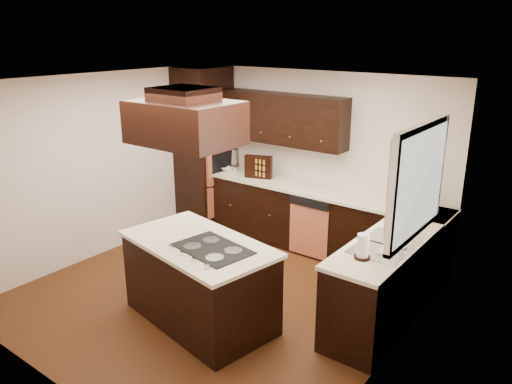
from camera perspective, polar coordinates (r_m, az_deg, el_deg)
floor at (r=6.14m, az=-4.21°, el=-11.57°), size 4.20×4.20×0.02m
ceiling at (r=5.37m, az=-4.83°, el=12.52°), size 4.20×4.20×0.02m
wall_back at (r=7.28m, az=6.57°, el=3.82°), size 4.20×0.02×2.50m
wall_front at (r=4.40m, az=-23.13°, el=-7.20°), size 4.20×0.02×2.50m
wall_left at (r=7.16m, az=-17.29°, el=2.87°), size 0.02×4.20×2.50m
wall_right at (r=4.59m, az=15.74°, el=-5.31°), size 0.02×4.20×2.50m
oven_column at (r=8.05m, az=-5.92°, el=3.80°), size 0.65×0.75×2.12m
wall_oven_face at (r=7.80m, az=-4.05°, el=3.87°), size 0.05×0.62×0.78m
base_cabinets_back at (r=7.25m, az=5.33°, el=-2.92°), size 2.93×0.60×0.88m
base_cabinets_right at (r=5.80m, az=15.57°, el=-9.11°), size 0.60×2.40×0.88m
countertop_back at (r=7.09m, az=5.37°, el=0.53°), size 2.93×0.63×0.04m
countertop_right at (r=5.61m, az=15.82°, el=-4.88°), size 0.63×2.40×0.04m
upper_cabinets at (r=7.24m, az=3.04°, el=8.36°), size 2.00×0.34×0.72m
dishwasher_front at (r=6.89m, az=6.08°, el=-4.47°), size 0.60×0.05×0.72m
window_frame at (r=4.97m, az=18.08°, el=1.13°), size 0.06×1.32×1.12m
window_pane at (r=4.96m, az=18.38°, el=1.07°), size 0.00×1.20×1.00m
curtain_left at (r=4.59m, az=15.66°, el=0.66°), size 0.02×0.34×0.90m
curtain_right at (r=5.36m, az=19.05°, el=2.77°), size 0.02×0.34×0.90m
sink_rim at (r=5.30m, az=14.57°, el=-5.89°), size 0.52×0.84×0.01m
island at (r=5.45m, az=-6.45°, el=-10.31°), size 1.76×1.16×0.88m
island_top at (r=5.25m, az=-6.62°, el=-5.89°), size 1.83×1.23×0.04m
cooktop at (r=5.06m, az=-4.97°, el=-6.47°), size 0.85×0.64×0.01m
range_hood at (r=4.96m, az=-8.13°, el=7.87°), size 1.05×0.72×0.42m
hood_duct at (r=4.92m, az=-8.27°, el=11.03°), size 0.55×0.50×0.13m
blender_base at (r=7.77m, az=-2.38°, el=2.69°), size 0.15×0.15×0.10m
blender_pitcher at (r=7.72m, az=-2.40°, el=3.98°), size 0.13×0.13×0.26m
spice_rack at (r=7.40m, az=0.28°, el=2.90°), size 0.42×0.24×0.34m
mixing_bowl at (r=7.80m, az=-3.03°, el=2.56°), size 0.25×0.25×0.06m
soap_bottle at (r=5.80m, az=16.89°, el=-2.99°), size 0.11×0.11×0.19m
paper_towel at (r=4.90m, az=12.11°, el=-6.12°), size 0.13×0.13×0.25m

